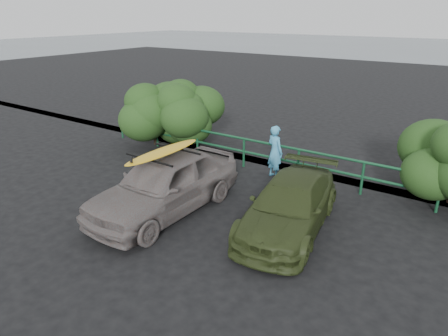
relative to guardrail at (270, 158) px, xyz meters
The scene contains 9 objects.
ground 5.03m from the guardrail, 90.00° to the right, with size 80.00×80.00×0.00m, color black.
guardrail is the anchor object (origin of this frame).
shrub_left 4.86m from the guardrail, behind, with size 3.20×2.40×2.39m, color #25471A, non-canonical shape.
shrub_right 5.06m from the guardrail, ahead, with size 3.20×2.40×2.31m, color #25471A, non-canonical shape.
sedan 4.08m from the guardrail, 104.12° to the right, with size 1.87×4.65×1.59m, color #69605E.
olive_vehicle 3.63m from the guardrail, 54.57° to the right, with size 1.72×4.24×1.23m, color #2E3A1A.
man 0.49m from the guardrail, 38.12° to the right, with size 0.62×0.41×1.71m, color #439DC9.
roof_rack 4.22m from the guardrail, 104.12° to the right, with size 1.56×1.09×0.05m, color black, non-canonical shape.
surfboard 4.23m from the guardrail, 104.12° to the right, with size 0.53×2.55×0.08m, color gold.
Camera 1 is at (5.65, -5.98, 4.98)m, focal length 32.00 mm.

